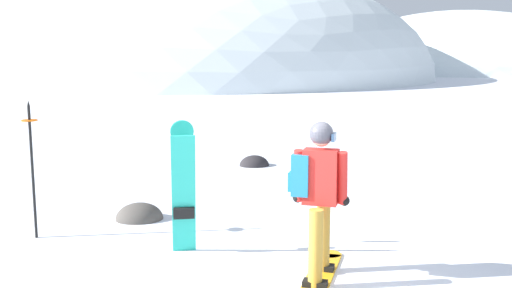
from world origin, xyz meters
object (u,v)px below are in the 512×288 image
at_px(piste_marker_near, 32,160).
at_px(spare_snowboard, 183,188).
at_px(rock_mid, 140,219).
at_px(rock_dark, 254,166).
at_px(snowboarder_main, 317,197).

bearing_deg(piste_marker_near, spare_snowboard, -25.92).
bearing_deg(rock_mid, rock_dark, 58.86).
bearing_deg(piste_marker_near, rock_dark, 50.92).
height_order(spare_snowboard, rock_mid, spare_snowboard).
bearing_deg(rock_mid, spare_snowboard, -69.10).
relative_size(piste_marker_near, rock_dark, 2.90).
bearing_deg(snowboarder_main, piste_marker_near, 149.62).
bearing_deg(rock_mid, snowboarder_main, -52.53).
distance_m(piste_marker_near, rock_mid, 1.79).
bearing_deg(spare_snowboard, piste_marker_near, 154.08).
xyz_separation_m(snowboarder_main, piste_marker_near, (-3.29, 1.93, 0.12)).
relative_size(piste_marker_near, rock_mid, 2.64).
height_order(snowboarder_main, piste_marker_near, piste_marker_near).
distance_m(snowboarder_main, rock_mid, 3.39).
distance_m(rock_dark, rock_mid, 4.27).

